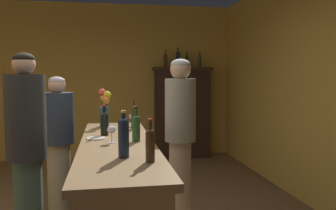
{
  "coord_description": "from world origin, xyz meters",
  "views": [
    {
      "loc": [
        0.37,
        -3.05,
        1.54
      ],
      "look_at": [
        0.9,
        -0.05,
        1.29
      ],
      "focal_mm": 37.43,
      "sensor_mm": 36.0,
      "label": 1
    }
  ],
  "objects_px": {
    "flower_arrangement": "(104,106)",
    "display_bottle_midright": "(200,60)",
    "wine_bottle_merlot": "(150,143)",
    "bar_counter": "(118,198)",
    "display_bottle_midleft": "(178,59)",
    "patron_tall": "(58,138)",
    "display_bottle_center": "(187,61)",
    "wine_bottle_syrah": "(104,122)",
    "patron_redhead": "(27,149)",
    "wine_bottle_pinot": "(124,135)",
    "cheese_plate": "(96,138)",
    "display_cabinet": "(182,111)",
    "wine_glass_mid": "(112,130)",
    "wine_bottle_rose": "(136,126)",
    "wine_glass_front": "(133,117)",
    "display_bottle_left": "(165,60)",
    "wine_bottle_riesling": "(134,116)",
    "bartender": "(180,133)"
  },
  "relations": [
    {
      "from": "display_bottle_center",
      "to": "display_cabinet",
      "type": "bearing_deg",
      "value": 180.0
    },
    {
      "from": "wine_glass_mid",
      "to": "cheese_plate",
      "type": "distance_m",
      "value": 0.26
    },
    {
      "from": "display_cabinet",
      "to": "wine_bottle_riesling",
      "type": "relative_size",
      "value": 5.16
    },
    {
      "from": "wine_bottle_merlot",
      "to": "wine_bottle_syrah",
      "type": "bearing_deg",
      "value": 105.37
    },
    {
      "from": "flower_arrangement",
      "to": "cheese_plate",
      "type": "distance_m",
      "value": 0.82
    },
    {
      "from": "wine_glass_front",
      "to": "display_bottle_left",
      "type": "height_order",
      "value": "display_bottle_left"
    },
    {
      "from": "wine_glass_front",
      "to": "display_bottle_midright",
      "type": "xyz_separation_m",
      "value": [
        1.44,
        2.49,
        0.75
      ]
    },
    {
      "from": "wine_bottle_syrah",
      "to": "display_bottle_midleft",
      "type": "xyz_separation_m",
      "value": [
        1.33,
        3.07,
        0.74
      ]
    },
    {
      "from": "display_bottle_midleft",
      "to": "patron_tall",
      "type": "xyz_separation_m",
      "value": [
        -1.86,
        -2.3,
        -1.02
      ]
    },
    {
      "from": "wine_bottle_syrah",
      "to": "display_bottle_center",
      "type": "height_order",
      "value": "display_bottle_center"
    },
    {
      "from": "flower_arrangement",
      "to": "display_bottle_midright",
      "type": "height_order",
      "value": "display_bottle_midright"
    },
    {
      "from": "flower_arrangement",
      "to": "display_bottle_midright",
      "type": "relative_size",
      "value": 1.43
    },
    {
      "from": "wine_bottle_rose",
      "to": "bar_counter",
      "type": "bearing_deg",
      "value": -178.18
    },
    {
      "from": "flower_arrangement",
      "to": "patron_tall",
      "type": "distance_m",
      "value": 0.66
    },
    {
      "from": "wine_bottle_syrah",
      "to": "wine_bottle_riesling",
      "type": "bearing_deg",
      "value": 49.21
    },
    {
      "from": "wine_bottle_merlot",
      "to": "patron_tall",
      "type": "relative_size",
      "value": 0.19
    },
    {
      "from": "cheese_plate",
      "to": "display_bottle_left",
      "type": "bearing_deg",
      "value": 70.18
    },
    {
      "from": "wine_glass_front",
      "to": "patron_tall",
      "type": "distance_m",
      "value": 0.89
    },
    {
      "from": "wine_bottle_rose",
      "to": "wine_glass_front",
      "type": "relative_size",
      "value": 2.13
    },
    {
      "from": "bar_counter",
      "to": "cheese_plate",
      "type": "height_order",
      "value": "cheese_plate"
    },
    {
      "from": "wine_glass_mid",
      "to": "display_cabinet",
      "type": "bearing_deg",
      "value": 68.54
    },
    {
      "from": "flower_arrangement",
      "to": "patron_redhead",
      "type": "distance_m",
      "value": 1.2
    },
    {
      "from": "bar_counter",
      "to": "wine_bottle_syrah",
      "type": "xyz_separation_m",
      "value": [
        -0.11,
        0.36,
        0.61
      ]
    },
    {
      "from": "wine_glass_mid",
      "to": "bar_counter",
      "type": "bearing_deg",
      "value": 24.51
    },
    {
      "from": "display_bottle_midleft",
      "to": "patron_redhead",
      "type": "distance_m",
      "value": 4.08
    },
    {
      "from": "wine_glass_mid",
      "to": "display_bottle_center",
      "type": "height_order",
      "value": "display_bottle_center"
    },
    {
      "from": "wine_bottle_merlot",
      "to": "patron_tall",
      "type": "bearing_deg",
      "value": 113.96
    },
    {
      "from": "display_bottle_midright",
      "to": "display_bottle_left",
      "type": "bearing_deg",
      "value": 180.0
    },
    {
      "from": "wine_bottle_rose",
      "to": "display_bottle_center",
      "type": "relative_size",
      "value": 1.02
    },
    {
      "from": "wine_bottle_merlot",
      "to": "wine_bottle_pinot",
      "type": "bearing_deg",
      "value": 136.97
    },
    {
      "from": "wine_glass_front",
      "to": "wine_bottle_rose",
      "type": "bearing_deg",
      "value": -92.45
    },
    {
      "from": "flower_arrangement",
      "to": "display_bottle_midleft",
      "type": "height_order",
      "value": "display_bottle_midleft"
    },
    {
      "from": "wine_bottle_pinot",
      "to": "display_bottle_center",
      "type": "xyz_separation_m",
      "value": [
        1.37,
        4.0,
        0.69
      ]
    },
    {
      "from": "display_bottle_midleft",
      "to": "display_bottle_center",
      "type": "height_order",
      "value": "display_bottle_midleft"
    },
    {
      "from": "wine_bottle_pinot",
      "to": "wine_bottle_syrah",
      "type": "height_order",
      "value": "wine_bottle_pinot"
    },
    {
      "from": "wine_glass_front",
      "to": "cheese_plate",
      "type": "distance_m",
      "value": 0.85
    },
    {
      "from": "display_bottle_center",
      "to": "cheese_plate",
      "type": "bearing_deg",
      "value": -115.9
    },
    {
      "from": "flower_arrangement",
      "to": "display_bottle_midright",
      "type": "xyz_separation_m",
      "value": [
        1.75,
        2.47,
        0.62
      ]
    },
    {
      "from": "wine_glass_mid",
      "to": "display_bottle_midright",
      "type": "bearing_deg",
      "value": 63.92
    },
    {
      "from": "wine_glass_front",
      "to": "display_bottle_midleft",
      "type": "height_order",
      "value": "display_bottle_midleft"
    },
    {
      "from": "cheese_plate",
      "to": "display_bottle_midright",
      "type": "bearing_deg",
      "value": 60.7
    },
    {
      "from": "display_cabinet",
      "to": "flower_arrangement",
      "type": "xyz_separation_m",
      "value": [
        -1.42,
        -2.47,
        0.32
      ]
    },
    {
      "from": "display_cabinet",
      "to": "wine_bottle_merlot",
      "type": "xyz_separation_m",
      "value": [
        -1.12,
        -4.16,
        0.22
      ]
    },
    {
      "from": "wine_bottle_merlot",
      "to": "wine_bottle_rose",
      "type": "distance_m",
      "value": 0.73
    },
    {
      "from": "wine_bottle_merlot",
      "to": "patron_tall",
      "type": "height_order",
      "value": "patron_tall"
    },
    {
      "from": "patron_redhead",
      "to": "bartender",
      "type": "relative_size",
      "value": 1.01
    },
    {
      "from": "wine_bottle_merlot",
      "to": "bar_counter",
      "type": "bearing_deg",
      "value": 104.82
    },
    {
      "from": "display_bottle_center",
      "to": "wine_bottle_syrah",
      "type": "bearing_deg",
      "value": -116.12
    },
    {
      "from": "wine_bottle_pinot",
      "to": "display_bottle_left",
      "type": "xyz_separation_m",
      "value": [
        0.96,
        4.0,
        0.7
      ]
    },
    {
      "from": "patron_redhead",
      "to": "wine_bottle_syrah",
      "type": "bearing_deg",
      "value": 42.89
    }
  ]
}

